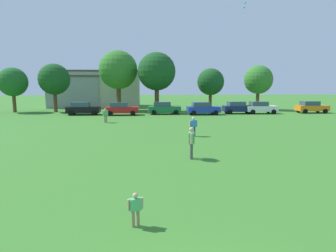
{
  "coord_description": "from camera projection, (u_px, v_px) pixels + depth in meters",
  "views": [
    {
      "loc": [
        -0.95,
        -3.75,
        3.99
      ],
      "look_at": [
        0.24,
        9.87,
        2.05
      ],
      "focal_mm": 31.34,
      "sensor_mm": 36.0,
      "label": 1
    }
  ],
  "objects": [
    {
      "name": "parked_car_black_0",
      "position": [
        83.0,
        108.0,
        38.76
      ],
      "size": [
        4.3,
        2.02,
        1.68
      ],
      "color": "black",
      "rests_on": "ground"
    },
    {
      "name": "parked_car_green_2",
      "position": [
        164.0,
        108.0,
        39.66
      ],
      "size": [
        4.3,
        2.02,
        1.68
      ],
      "color": "#196B38",
      "rests_on": "ground"
    },
    {
      "name": "tree_right",
      "position": [
        211.0,
        82.0,
        45.62
      ],
      "size": [
        4.17,
        4.17,
        6.5
      ],
      "color": "brown",
      "rests_on": "ground"
    },
    {
      "name": "parked_car_white_5",
      "position": [
        260.0,
        107.0,
        40.41
      ],
      "size": [
        4.3,
        2.02,
        1.68
      ],
      "color": "white",
      "rests_on": "ground"
    },
    {
      "name": "parked_car_red_1",
      "position": [
        121.0,
        109.0,
        38.42
      ],
      "size": [
        4.3,
        2.02,
        1.68
      ],
      "color": "red",
      "rests_on": "ground"
    },
    {
      "name": "tree_far_right",
      "position": [
        258.0,
        80.0,
        46.2
      ],
      "size": [
        4.49,
        4.49,
        7.0
      ],
      "color": "brown",
      "rests_on": "ground"
    },
    {
      "name": "house_left",
      "position": [
        78.0,
        91.0,
        53.15
      ],
      "size": [
        9.11,
        8.9,
        5.57
      ],
      "color": "#9999A3",
      "rests_on": "ground"
    },
    {
      "name": "tree_center_right",
      "position": [
        157.0,
        72.0,
        42.96
      ],
      "size": [
        5.57,
        5.57,
        8.69
      ],
      "color": "brown",
      "rests_on": "ground"
    },
    {
      "name": "tree_left",
      "position": [
        54.0,
        79.0,
        42.36
      ],
      "size": [
        4.48,
        4.48,
        6.99
      ],
      "color": "brown",
      "rests_on": "ground"
    },
    {
      "name": "tree_center_left",
      "position": [
        118.0,
        70.0,
        44.6
      ],
      "size": [
        5.87,
        5.87,
        9.15
      ],
      "color": "brown",
      "rests_on": "ground"
    },
    {
      "name": "parked_car_blue_3",
      "position": [
        203.0,
        108.0,
        39.02
      ],
      "size": [
        4.3,
        2.02,
        1.68
      ],
      "color": "#1E38AD",
      "rests_on": "ground"
    },
    {
      "name": "parked_car_navy_4",
      "position": [
        238.0,
        107.0,
        40.43
      ],
      "size": [
        4.3,
        2.02,
        1.68
      ],
      "color": "#141E4C",
      "rests_on": "ground"
    },
    {
      "name": "ground_plane",
      "position": [
        151.0,
        119.0,
        33.93
      ],
      "size": [
        160.0,
        160.0,
        0.0
      ],
      "primitive_type": "plane",
      "color": "#387528"
    },
    {
      "name": "bystander_near_trees",
      "position": [
        105.0,
        114.0,
        30.87
      ],
      "size": [
        0.52,
        0.58,
        1.51
      ],
      "rotation": [
        0.0,
        0.0,
        0.9
      ],
      "color": "#8C7259",
      "rests_on": "ground"
    },
    {
      "name": "adult_bystander",
      "position": [
        191.0,
        140.0,
        15.78
      ],
      "size": [
        0.4,
        0.82,
        1.73
      ],
      "rotation": [
        0.0,
        0.0,
        1.42
      ],
      "color": "#4C4C51",
      "rests_on": "ground"
    },
    {
      "name": "child_kite_flyer",
      "position": [
        135.0,
        207.0,
        8.24
      ],
      "size": [
        0.45,
        0.27,
        0.99
      ],
      "rotation": [
        0.0,
        0.0,
        0.33
      ],
      "color": "#8C7259",
      "rests_on": "ground"
    },
    {
      "name": "parked_car_orange_6",
      "position": [
        311.0,
        107.0,
        41.4
      ],
      "size": [
        4.3,
        2.02,
        1.68
      ],
      "color": "orange",
      "rests_on": "ground"
    },
    {
      "name": "bystander_midfield",
      "position": [
        193.0,
        125.0,
        22.72
      ],
      "size": [
        0.67,
        0.43,
        1.5
      ],
      "rotation": [
        0.0,
        0.0,
        0.36
      ],
      "color": "navy",
      "rests_on": "ground"
    },
    {
      "name": "house_right",
      "position": [
        101.0,
        89.0,
        53.46
      ],
      "size": [
        14.55,
        8.23,
        6.44
      ],
      "color": "beige",
      "rests_on": "ground"
    },
    {
      "name": "tree_far_left",
      "position": [
        13.0,
        82.0,
        41.9
      ],
      "size": [
        4.12,
        4.12,
        6.42
      ],
      "color": "brown",
      "rests_on": "ground"
    }
  ]
}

